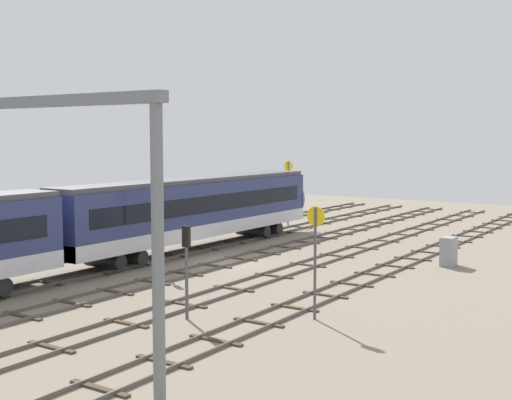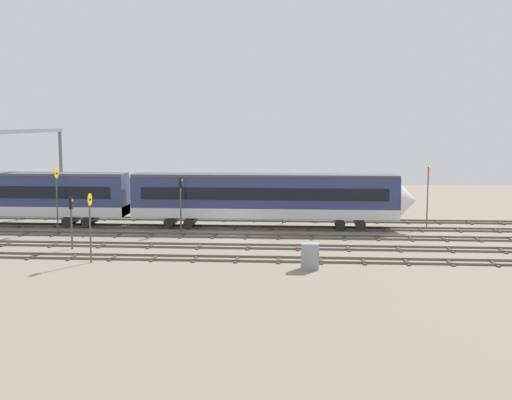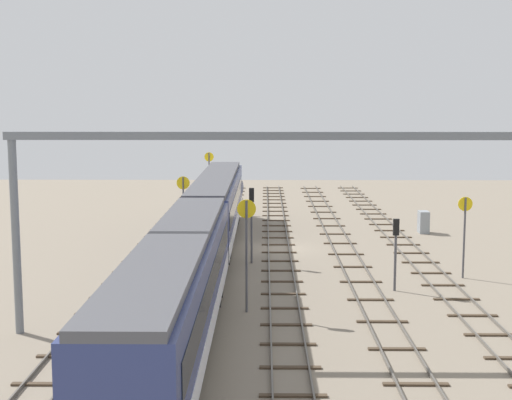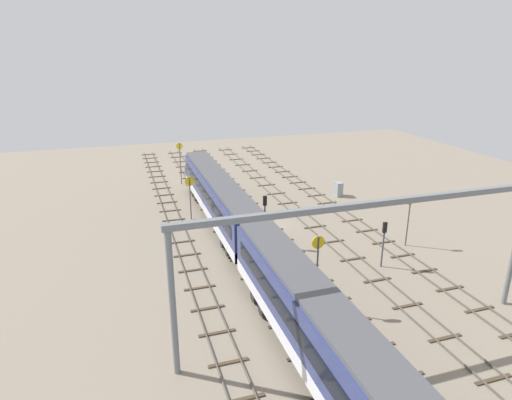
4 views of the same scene
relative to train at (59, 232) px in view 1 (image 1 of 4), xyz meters
The scene contains 13 objects.
ground_plane 10.54m from the train, 26.26° to the right, with size 92.70×92.70×0.00m, color gray.
track_near_foreground 16.54m from the train, 55.96° to the right, with size 76.70×2.40×0.16m.
track_second_near 13.11m from the train, 44.62° to the right, with size 76.70×2.40×0.16m.
track_middle 10.52m from the train, 26.26° to the right, with size 76.70×2.40×0.16m.
track_with_train 9.51m from the train, ahead, with size 76.70×2.40×0.16m.
track_far_background 10.52m from the train, 26.26° to the left, with size 76.70×2.40×0.16m.
train is the anchor object (origin of this frame).
speed_sign_near_foreground 13.66m from the train, 11.21° to the left, with size 0.14×0.99×4.70m.
speed_sign_mid_trackside 15.18m from the train, 87.38° to the right, with size 0.14×0.83×4.81m.
speed_sign_far_trackside 26.78m from the train, ahead, with size 0.14×0.86×5.63m.
signal_light_trackside_approach 5.37m from the train, 30.09° to the right, with size 0.31×0.32×4.85m.
signal_light_trackside_departure 10.87m from the train, 102.08° to the right, with size 0.31×0.32×3.99m.
relay_cabinet 22.54m from the train, 45.68° to the right, with size 1.18×0.75×1.73m.
Camera 1 is at (-33.21, -24.07, 7.67)m, focal length 47.49 mm.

